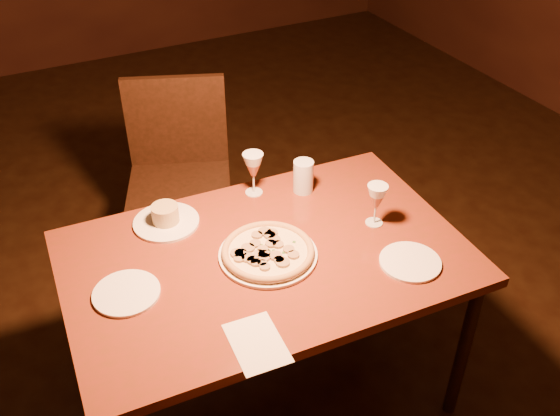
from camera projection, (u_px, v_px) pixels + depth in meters
name	position (u px, v px, depth m)	size (l,w,h in m)	color
floor	(237.00, 343.00, 2.80)	(7.00, 7.00, 0.00)	black
dining_table	(266.00, 268.00, 2.20)	(1.42, 0.95, 0.74)	maroon
chair_far	(179.00, 173.00, 2.93)	(0.61, 0.61, 0.97)	black
pizza_plate	(268.00, 252.00, 2.14)	(0.34, 0.34, 0.04)	white
ramekin_saucer	(166.00, 218.00, 2.29)	(0.24, 0.24, 0.08)	white
wine_glass_far	(253.00, 174.00, 2.41)	(0.08, 0.08, 0.18)	#A35C44
wine_glass_right	(376.00, 205.00, 2.26)	(0.08, 0.08, 0.17)	#A35C44
water_tumbler	(303.00, 176.00, 2.44)	(0.08, 0.08, 0.13)	silver
side_plate_left	(126.00, 293.00, 2.00)	(0.22, 0.22, 0.01)	white
side_plate_near	(410.00, 262.00, 2.12)	(0.21, 0.21, 0.01)	white
menu_card	(257.00, 343.00, 1.83)	(0.15, 0.22, 0.00)	white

